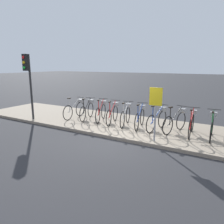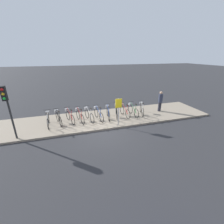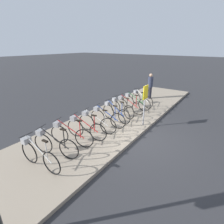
% 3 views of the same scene
% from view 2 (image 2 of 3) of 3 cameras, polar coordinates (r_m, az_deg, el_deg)
% --- Properties ---
extents(ground_plane, '(120.00, 120.00, 0.00)m').
position_cam_2_polar(ground_plane, '(9.86, -3.00, -7.06)').
color(ground_plane, '#2D2D30').
extents(sidewalk, '(17.44, 3.53, 0.12)m').
position_cam_2_polar(sidewalk, '(11.38, -5.15, -2.72)').
color(sidewalk, gray).
rests_on(sidewalk, ground_plane).
extents(parked_bicycle_0, '(0.46, 1.73, 1.06)m').
position_cam_2_polar(parked_bicycle_0, '(10.93, -23.19, -2.55)').
color(parked_bicycle_0, black).
rests_on(parked_bicycle_0, sidewalk).
extents(parked_bicycle_1, '(0.59, 1.69, 1.06)m').
position_cam_2_polar(parked_bicycle_1, '(10.98, -19.76, -1.95)').
color(parked_bicycle_1, black).
rests_on(parked_bicycle_1, sidewalk).
extents(parked_bicycle_2, '(0.66, 1.66, 1.06)m').
position_cam_2_polar(parked_bicycle_2, '(11.01, -15.84, -1.41)').
color(parked_bicycle_2, black).
rests_on(parked_bicycle_2, sidewalk).
extents(parked_bicycle_3, '(0.55, 1.70, 1.06)m').
position_cam_2_polar(parked_bicycle_3, '(10.93, -12.24, -1.23)').
color(parked_bicycle_3, black).
rests_on(parked_bicycle_3, sidewalk).
extents(parked_bicycle_4, '(0.55, 1.70, 1.06)m').
position_cam_2_polar(parked_bicycle_4, '(10.99, -8.83, -0.86)').
color(parked_bicycle_4, black).
rests_on(parked_bicycle_4, sidewalk).
extents(parked_bicycle_5, '(0.49, 1.71, 1.06)m').
position_cam_2_polar(parked_bicycle_5, '(11.06, -5.25, -0.55)').
color(parked_bicycle_5, black).
rests_on(parked_bicycle_5, sidewalk).
extents(parked_bicycle_6, '(0.46, 1.72, 1.06)m').
position_cam_2_polar(parked_bicycle_6, '(11.25, -1.51, -0.08)').
color(parked_bicycle_6, black).
rests_on(parked_bicycle_6, sidewalk).
extents(parked_bicycle_7, '(0.60, 1.69, 1.06)m').
position_cam_2_polar(parked_bicycle_7, '(11.52, 1.73, 0.45)').
color(parked_bicycle_7, black).
rests_on(parked_bicycle_7, sidewalk).
extents(parked_bicycle_8, '(0.46, 1.73, 1.06)m').
position_cam_2_polar(parked_bicycle_8, '(11.63, 4.72, 0.60)').
color(parked_bicycle_8, black).
rests_on(parked_bicycle_8, sidewalk).
extents(parked_bicycle_9, '(0.46, 1.73, 1.06)m').
position_cam_2_polar(parked_bicycle_9, '(11.88, 7.93, 0.91)').
color(parked_bicycle_9, black).
rests_on(parked_bicycle_9, sidewalk).
extents(parked_bicycle_10, '(0.68, 1.65, 1.06)m').
position_cam_2_polar(parked_bicycle_10, '(12.19, 11.27, 1.24)').
color(parked_bicycle_10, black).
rests_on(parked_bicycle_10, sidewalk).
extents(pedestrian, '(0.34, 0.34, 1.70)m').
position_cam_2_polar(pedestrian, '(13.13, 17.90, 4.06)').
color(pedestrian, '#23232D').
rests_on(pedestrian, sidewalk).
extents(traffic_light, '(0.24, 0.40, 3.07)m').
position_cam_2_polar(traffic_light, '(9.51, -35.23, 3.09)').
color(traffic_light, '#2D2D2D').
rests_on(traffic_light, sidewalk).
extents(sign_post, '(0.44, 0.07, 1.86)m').
position_cam_2_polar(sign_post, '(9.83, 2.52, 1.74)').
color(sign_post, '#99999E').
rests_on(sign_post, sidewalk).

